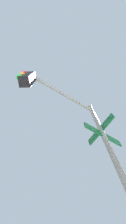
% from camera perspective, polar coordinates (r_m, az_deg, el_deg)
% --- Properties ---
extents(traffic_signal_near, '(2.60, 1.82, 5.92)m').
position_cam_1_polar(traffic_signal_near, '(3.04, 1.97, -1.31)').
color(traffic_signal_near, slate).
rests_on(traffic_signal_near, ground_plane).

